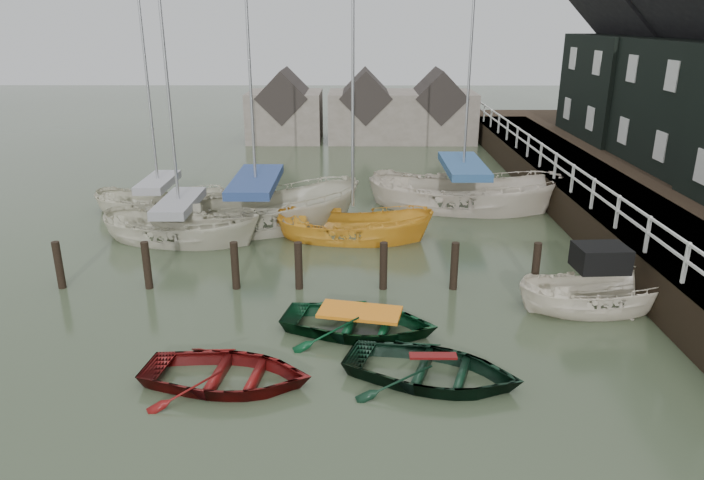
{
  "coord_description": "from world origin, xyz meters",
  "views": [
    {
      "loc": [
        0.41,
        -13.43,
        7.31
      ],
      "look_at": [
        0.31,
        3.21,
        1.4
      ],
      "focal_mm": 32.0,
      "sensor_mm": 36.0,
      "label": 1
    }
  ],
  "objects_px": {
    "rowboat_red": "(228,384)",
    "sailboat_c": "(353,238)",
    "rowboat_green": "(360,332)",
    "sailboat_b": "(258,226)",
    "sailboat_d": "(461,207)",
    "motorboat": "(597,307)",
    "rowboat_dkgreen": "(432,380)",
    "sailboat_a": "(182,239)",
    "sailboat_e": "(161,211)"
  },
  "relations": [
    {
      "from": "motorboat",
      "to": "rowboat_red",
      "type": "bearing_deg",
      "value": 108.03
    },
    {
      "from": "sailboat_b",
      "to": "sailboat_e",
      "type": "bearing_deg",
      "value": 49.05
    },
    {
      "from": "rowboat_red",
      "to": "sailboat_c",
      "type": "bearing_deg",
      "value": -8.16
    },
    {
      "from": "rowboat_dkgreen",
      "to": "sailboat_d",
      "type": "bearing_deg",
      "value": 6.84
    },
    {
      "from": "rowboat_green",
      "to": "sailboat_c",
      "type": "height_order",
      "value": "sailboat_c"
    },
    {
      "from": "motorboat",
      "to": "sailboat_b",
      "type": "bearing_deg",
      "value": 52.06
    },
    {
      "from": "rowboat_red",
      "to": "rowboat_green",
      "type": "distance_m",
      "value": 3.65
    },
    {
      "from": "rowboat_red",
      "to": "sailboat_c",
      "type": "xyz_separation_m",
      "value": [
        2.6,
        9.29,
        0.02
      ]
    },
    {
      "from": "sailboat_c",
      "to": "sailboat_d",
      "type": "distance_m",
      "value": 5.76
    },
    {
      "from": "sailboat_a",
      "to": "sailboat_c",
      "type": "relative_size",
      "value": 0.98
    },
    {
      "from": "sailboat_b",
      "to": "motorboat",
      "type": "bearing_deg",
      "value": -141.12
    },
    {
      "from": "sailboat_c",
      "to": "motorboat",
      "type": "bearing_deg",
      "value": -124.02
    },
    {
      "from": "motorboat",
      "to": "sailboat_d",
      "type": "height_order",
      "value": "sailboat_d"
    },
    {
      "from": "motorboat",
      "to": "sailboat_e",
      "type": "relative_size",
      "value": 0.46
    },
    {
      "from": "sailboat_d",
      "to": "sailboat_a",
      "type": "bearing_deg",
      "value": 123.82
    },
    {
      "from": "sailboat_c",
      "to": "rowboat_green",
      "type": "bearing_deg",
      "value": -171.11
    },
    {
      "from": "sailboat_a",
      "to": "sailboat_c",
      "type": "bearing_deg",
      "value": -76.1
    },
    {
      "from": "sailboat_e",
      "to": "sailboat_a",
      "type": "bearing_deg",
      "value": -146.62
    },
    {
      "from": "rowboat_red",
      "to": "sailboat_b",
      "type": "distance_m",
      "value": 10.47
    },
    {
      "from": "rowboat_red",
      "to": "sailboat_c",
      "type": "distance_m",
      "value": 9.65
    },
    {
      "from": "sailboat_c",
      "to": "sailboat_e",
      "type": "height_order",
      "value": "sailboat_c"
    },
    {
      "from": "rowboat_green",
      "to": "sailboat_d",
      "type": "relative_size",
      "value": 0.29
    },
    {
      "from": "rowboat_red",
      "to": "rowboat_dkgreen",
      "type": "bearing_deg",
      "value": -80.23
    },
    {
      "from": "sailboat_e",
      "to": "rowboat_dkgreen",
      "type": "bearing_deg",
      "value": -136.48
    },
    {
      "from": "sailboat_b",
      "to": "rowboat_dkgreen",
      "type": "bearing_deg",
      "value": -169.72
    },
    {
      "from": "rowboat_dkgreen",
      "to": "rowboat_green",
      "type": "bearing_deg",
      "value": 53.8
    },
    {
      "from": "rowboat_dkgreen",
      "to": "sailboat_d",
      "type": "distance_m",
      "value": 13.11
    },
    {
      "from": "motorboat",
      "to": "sailboat_b",
      "type": "relative_size",
      "value": 0.34
    },
    {
      "from": "sailboat_e",
      "to": "rowboat_red",
      "type": "bearing_deg",
      "value": -151.95
    },
    {
      "from": "rowboat_red",
      "to": "sailboat_c",
      "type": "height_order",
      "value": "sailboat_c"
    },
    {
      "from": "sailboat_a",
      "to": "rowboat_dkgreen",
      "type": "bearing_deg",
      "value": -127.63
    },
    {
      "from": "sailboat_a",
      "to": "rowboat_green",
      "type": "bearing_deg",
      "value": -126.0
    },
    {
      "from": "sailboat_a",
      "to": "sailboat_e",
      "type": "bearing_deg",
      "value": 39.09
    },
    {
      "from": "sailboat_b",
      "to": "sailboat_d",
      "type": "xyz_separation_m",
      "value": [
        7.89,
        2.58,
        0.0
      ]
    },
    {
      "from": "motorboat",
      "to": "sailboat_c",
      "type": "bearing_deg",
      "value": 45.19
    },
    {
      "from": "sailboat_d",
      "to": "sailboat_e",
      "type": "relative_size",
      "value": 1.36
    },
    {
      "from": "rowboat_red",
      "to": "rowboat_green",
      "type": "xyz_separation_m",
      "value": [
        2.81,
        2.34,
        0.0
      ]
    },
    {
      "from": "rowboat_dkgreen",
      "to": "sailboat_e",
      "type": "xyz_separation_m",
      "value": [
        -9.36,
        12.11,
        0.07
      ]
    },
    {
      "from": "rowboat_dkgreen",
      "to": "sailboat_c",
      "type": "xyz_separation_m",
      "value": [
        -1.74,
        9.11,
        0.02
      ]
    },
    {
      "from": "rowboat_red",
      "to": "sailboat_d",
      "type": "distance_m",
      "value": 14.77
    },
    {
      "from": "rowboat_red",
      "to": "rowboat_green",
      "type": "height_order",
      "value": "rowboat_green"
    },
    {
      "from": "sailboat_b",
      "to": "sailboat_c",
      "type": "xyz_separation_m",
      "value": [
        3.5,
        -1.14,
        -0.04
      ]
    },
    {
      "from": "rowboat_dkgreen",
      "to": "sailboat_d",
      "type": "height_order",
      "value": "sailboat_d"
    },
    {
      "from": "rowboat_green",
      "to": "sailboat_a",
      "type": "relative_size",
      "value": 0.38
    },
    {
      "from": "motorboat",
      "to": "sailboat_b",
      "type": "xyz_separation_m",
      "value": [
        -9.99,
        6.83,
        -0.04
      ]
    },
    {
      "from": "sailboat_b",
      "to": "sailboat_c",
      "type": "bearing_deg",
      "value": -124.87
    },
    {
      "from": "sailboat_a",
      "to": "sailboat_b",
      "type": "xyz_separation_m",
      "value": [
        2.43,
        1.39,
        -0.0
      ]
    },
    {
      "from": "sailboat_a",
      "to": "sailboat_e",
      "type": "xyz_separation_m",
      "value": [
        -1.69,
        3.24,
        0.0
      ]
    },
    {
      "from": "rowboat_green",
      "to": "sailboat_c",
      "type": "bearing_deg",
      "value": 13.68
    },
    {
      "from": "rowboat_green",
      "to": "sailboat_e",
      "type": "relative_size",
      "value": 0.4
    }
  ]
}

